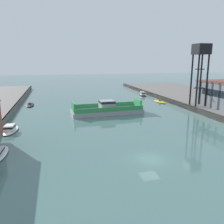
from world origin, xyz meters
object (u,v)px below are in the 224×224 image
Objects in this scene: chain_ferry at (107,109)px; moored_boat_mid_left at (30,105)px; moored_boat_near_left at (160,102)px; crane_tower at (201,56)px; moored_boat_near_right at (10,129)px; moored_boat_mid_right at (143,94)px.

moored_boat_mid_left is at bearing 141.19° from chain_ferry.
moored_boat_near_left is 0.39× the size of crane_tower.
moored_boat_near_right is at bearing -169.49° from crane_tower.
moored_boat_mid_right is at bearing 52.74° from chain_ferry.
moored_boat_near_left is (20.30, 11.62, -0.81)m from chain_ferry.
moored_boat_mid_left is 50.80m from crane_tower.
moored_boat_mid_right is 32.08m from crane_tower.
moored_boat_near_left reaches higher than moored_boat_mid_left.
moored_boat_mid_right is at bearing 99.35° from crane_tower.
moored_boat_mid_left is at bearing 173.34° from moored_boat_near_left.
chain_ferry is 23.41m from moored_boat_near_left.
moored_boat_mid_right is 0.34× the size of crane_tower.
crane_tower is (46.23, 8.58, 13.87)m from moored_boat_near_right.
moored_boat_near_left is at bearing 28.21° from moored_boat_near_right.
chain_ferry is at bearing -127.26° from moored_boat_mid_right.
moored_boat_mid_left is at bearing -166.12° from moored_boat_mid_right.
moored_boat_mid_left is at bearing 87.59° from moored_boat_near_right.
crane_tower is at bearing -80.65° from moored_boat_mid_right.
moored_boat_mid_left is at bearing 157.60° from crane_tower.
moored_boat_near_left is at bearing -88.96° from moored_boat_mid_right.
moored_boat_mid_right reaches higher than moored_boat_near_left.
chain_ferry is at bearing -38.81° from moored_boat_mid_left.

